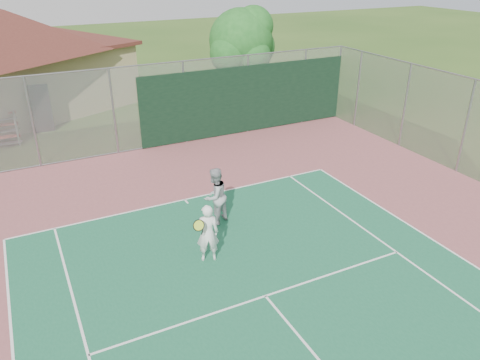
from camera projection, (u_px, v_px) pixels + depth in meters
name	position (u px, v px, depth m)	size (l,w,h in m)	color
back_fence	(188.00, 105.00, 19.81)	(20.08, 0.11, 3.53)	gray
side_fence_right	(405.00, 106.00, 19.34)	(0.08, 9.00, 3.50)	gray
tree	(242.00, 43.00, 23.33)	(3.76, 3.56, 5.24)	#321F12
player_white_front	(207.00, 233.00, 12.13)	(0.85, 0.70, 1.64)	white
player_grey_back	(215.00, 197.00, 13.86)	(1.07, 0.98, 1.77)	#9D9FA2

